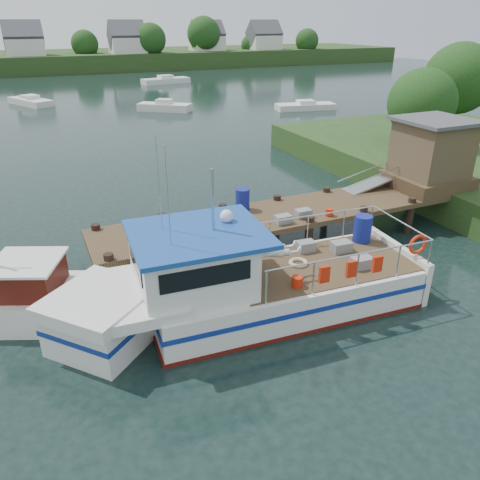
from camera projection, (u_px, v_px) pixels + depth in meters
name	position (u px, v px, depth m)	size (l,w,h in m)	color
ground_plane	(247.00, 250.00, 18.61)	(160.00, 160.00, 0.00)	black
far_shore	(56.00, 58.00, 85.56)	(140.00, 42.55, 9.22)	#29431B
dock	(384.00, 176.00, 20.09)	(16.60, 3.00, 4.78)	#483722
lobster_boat	(240.00, 286.00, 14.11)	(11.85, 4.12, 5.67)	silver
work_boat	(5.00, 299.00, 14.17)	(7.49, 4.74, 4.05)	silver
moored_far	(166.00, 80.00, 67.49)	(7.08, 3.24, 1.16)	silver
moored_b	(165.00, 107.00, 46.96)	(5.29, 4.64, 1.17)	silver
moored_c	(305.00, 106.00, 47.71)	(6.30, 3.20, 0.95)	silver
moored_d	(31.00, 101.00, 50.42)	(4.53, 6.37, 1.03)	silver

